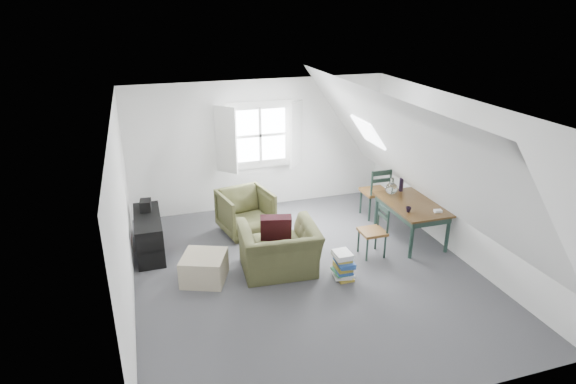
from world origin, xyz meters
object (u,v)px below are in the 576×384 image
object	(u,v)px
armchair_near	(279,271)
dining_table	(411,208)
magazine_stack	(343,266)
ottoman	(204,268)
dining_chair_far	(376,191)
media_shelf	(149,237)
dining_chair_near	(374,231)
armchair_far	(246,232)

from	to	relation	value
armchair_near	dining_table	xyz separation A→B (m)	(2.44, 0.35, 0.58)
armchair_near	magazine_stack	distance (m)	0.99
armchair_near	ottoman	size ratio (longest dim) A/B	1.88
ottoman	dining_table	bearing A→B (deg)	4.23
dining_chair_far	media_shelf	world-z (taller)	dining_chair_far
ottoman	magazine_stack	xyz separation A→B (m)	(1.96, -0.57, 0.01)
armchair_near	dining_chair_near	xyz separation A→B (m)	(1.60, 0.04, 0.43)
dining_chair_far	dining_chair_near	world-z (taller)	dining_chair_far
dining_chair_far	magazine_stack	size ratio (longest dim) A/B	2.34
dining_chair_far	dining_table	bearing A→B (deg)	102.41
dining_table	dining_chair_far	size ratio (longest dim) A/B	1.35
armchair_far	dining_chair_near	world-z (taller)	dining_chair_near
dining_chair_far	magazine_stack	distance (m)	2.36
dining_chair_near	magazine_stack	world-z (taller)	dining_chair_near
ottoman	dining_chair_near	world-z (taller)	dining_chair_near
dining_table	magazine_stack	world-z (taller)	dining_table
armchair_near	dining_chair_near	bearing A→B (deg)	-174.77
armchair_far	ottoman	xyz separation A→B (m)	(-0.93, -1.36, 0.20)
ottoman	dining_chair_far	world-z (taller)	dining_chair_far
dining_table	media_shelf	distance (m)	4.37
armchair_far	dining_table	world-z (taller)	dining_table
ottoman	dining_table	distance (m)	3.59
armchair_near	media_shelf	world-z (taller)	media_shelf
ottoman	dining_chair_far	distance (m)	3.66
armchair_near	armchair_far	xyz separation A→B (m)	(-0.18, 1.45, 0.00)
dining_chair_far	dining_chair_near	xyz separation A→B (m)	(-0.70, -1.32, -0.09)
dining_table	dining_chair_far	xyz separation A→B (m)	(-0.14, 1.01, -0.07)
armchair_far	magazine_stack	bearing A→B (deg)	-73.72
media_shelf	magazine_stack	bearing A→B (deg)	-33.64
armchair_far	media_shelf	bearing A→B (deg)	177.63
ottoman	armchair_near	bearing A→B (deg)	-4.68
armchair_far	dining_chair_near	distance (m)	2.31
dining_table	magazine_stack	bearing A→B (deg)	-156.68
dining_chair_far	media_shelf	xyz separation A→B (m)	(-4.14, -0.18, -0.23)
dining_table	magazine_stack	size ratio (longest dim) A/B	3.17
dining_table	magazine_stack	distance (m)	1.84
armchair_near	dining_chair_near	distance (m)	1.66
ottoman	dining_table	xyz separation A→B (m)	(3.56, 0.26, 0.38)
armchair_near	magazine_stack	world-z (taller)	magazine_stack
dining_chair_far	media_shelf	size ratio (longest dim) A/B	0.80
media_shelf	magazine_stack	distance (m)	3.15
dining_table	dining_chair_far	distance (m)	1.02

